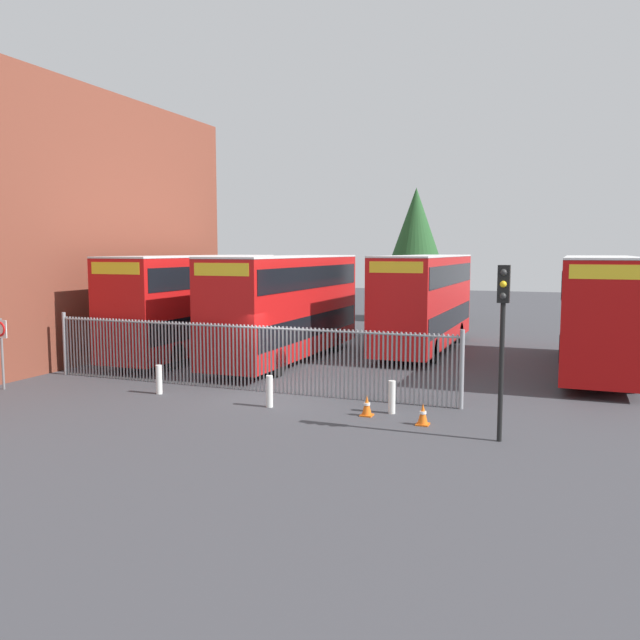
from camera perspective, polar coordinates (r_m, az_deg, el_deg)
ground_plane at (r=28.87m, az=2.89°, el=-3.16°), size 100.00×100.00×0.00m
depot_building_brick at (r=30.66m, az=-25.45°, el=7.40°), size 7.60×21.24×11.30m
palisade_fence at (r=21.94m, az=-7.09°, el=-3.03°), size 14.87×0.14×2.35m
double_decker_bus_near_gate at (r=27.38m, az=-2.95°, el=1.44°), size 2.54×10.81×4.42m
double_decker_bus_behind_fence_left at (r=29.39m, az=-10.79°, el=1.66°), size 2.54×10.81×4.42m
double_decker_bus_behind_fence_right at (r=26.95m, az=23.16°, el=0.88°), size 2.54×10.81×4.42m
double_decker_bus_far_back at (r=30.64m, az=9.17°, el=1.87°), size 2.54×10.81×4.42m
bollard_near_left at (r=21.86m, az=-13.89°, el=-5.07°), size 0.20×0.20×0.95m
bollard_center_front at (r=19.53m, az=-4.43°, el=-6.24°), size 0.20×0.20×0.95m
bollard_near_right at (r=18.85m, az=6.31°, el=-6.71°), size 0.20×0.20×0.95m
traffic_cone_by_gate at (r=18.55m, az=4.12°, el=-7.49°), size 0.34×0.34×0.59m
traffic_cone_mid_forecourt at (r=17.78m, az=8.98°, el=-8.16°), size 0.34×0.34×0.59m
speed_limit_sign_post at (r=24.15m, az=-26.16°, el=-1.35°), size 0.60×0.14×2.40m
traffic_light_kerbside at (r=16.22m, az=15.68°, el=0.00°), size 0.28×0.33×4.30m
tree_tall_back at (r=44.07m, az=8.36°, el=7.16°), size 4.57×4.57×8.77m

